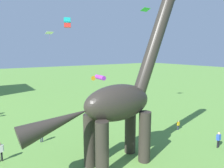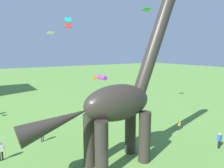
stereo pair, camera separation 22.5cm
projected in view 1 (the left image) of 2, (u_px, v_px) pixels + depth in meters
name	position (u px, v px, depth m)	size (l,w,h in m)	color
dinosaur_sculpture	(117.00, 103.00, 16.95)	(14.38, 3.05, 15.03)	#2D2823
person_near_flyer	(178.00, 124.00, 25.28)	(0.45, 0.20, 1.21)	#2D3347
person_strolling_adult	(219.00, 138.00, 20.58)	(0.61, 0.27, 1.63)	black
person_vendor_side	(41.00, 134.00, 21.85)	(0.57, 0.25, 1.52)	#2D3347
person_watching_child	(0.00, 150.00, 17.98)	(0.66, 0.29, 1.76)	black
kite_high_left	(49.00, 33.00, 32.00)	(1.27, 1.00, 1.48)	white
kite_high_right	(67.00, 23.00, 25.50)	(1.07, 1.07, 1.15)	#19B2B7
kite_near_low	(99.00, 78.00, 39.95)	(2.69, 3.15, 0.91)	purple
kite_mid_right	(145.00, 10.00, 31.11)	(1.36, 0.97, 0.39)	green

